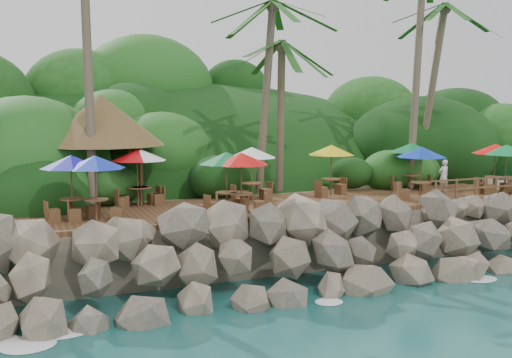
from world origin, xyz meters
name	(u,v)px	position (x,y,z in m)	size (l,w,h in m)	color
ground	(325,304)	(0.00, 0.00, 0.00)	(140.00, 140.00, 0.00)	#19514F
land_base	(192,200)	(0.00, 16.00, 1.05)	(32.00, 25.20, 2.10)	gray
jungle_hill	(163,199)	(0.00, 23.50, 0.00)	(44.80, 28.00, 15.40)	#143811
seawall	(298,255)	(0.00, 2.00, 1.15)	(29.00, 4.00, 2.30)	gray
terrace	(256,208)	(0.00, 6.00, 2.20)	(26.00, 5.00, 0.20)	brown
jungle_foliage	(197,221)	(0.00, 15.00, 0.00)	(44.00, 16.00, 12.00)	#143811
foam_line	(320,300)	(0.00, 0.30, 0.03)	(25.20, 0.80, 0.06)	white
palapa	(102,120)	(-5.67, 9.82, 5.79)	(5.48, 5.48, 4.60)	brown
dining_clusters	(290,158)	(1.51, 5.89, 4.24)	(21.28, 5.36, 2.34)	brown
railing	(486,186)	(9.99, 3.65, 2.91)	(6.10, 0.10, 1.00)	brown
waiter	(444,176)	(9.76, 6.20, 3.08)	(0.57, 0.38, 1.57)	silver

